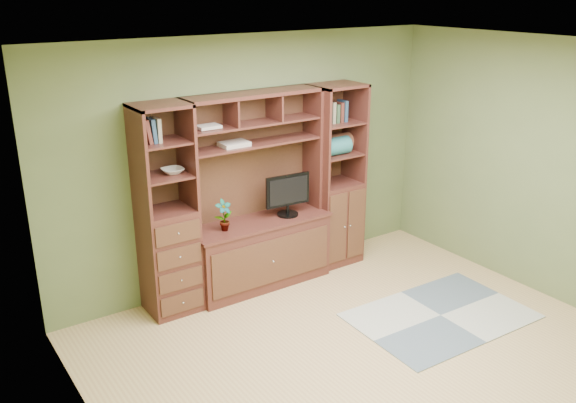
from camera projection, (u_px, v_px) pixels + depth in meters
room at (382, 218)px, 4.83m from camera, size 4.60×4.10×2.64m
center_hutch at (259, 194)px, 6.23m from camera, size 1.54×0.53×2.05m
left_tower at (167, 212)px, 5.73m from camera, size 0.50×0.45×2.05m
right_tower at (335, 176)px, 6.81m from camera, size 0.55×0.45×2.05m
rug at (441, 316)px, 5.93m from camera, size 1.73×1.18×0.01m
monitor at (288, 188)px, 6.38m from camera, size 0.52×0.26×0.62m
orchid at (224, 215)px, 6.02m from camera, size 0.17×0.12×0.32m
magazines at (234, 144)px, 6.00m from camera, size 0.28×0.20×0.04m
bowl at (173, 171)px, 5.65m from camera, size 0.20×0.20×0.05m
blanket_teal at (335, 146)px, 6.62m from camera, size 0.33×0.19×0.19m
blanket_red at (337, 142)px, 6.79m from camera, size 0.34×0.19×0.19m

